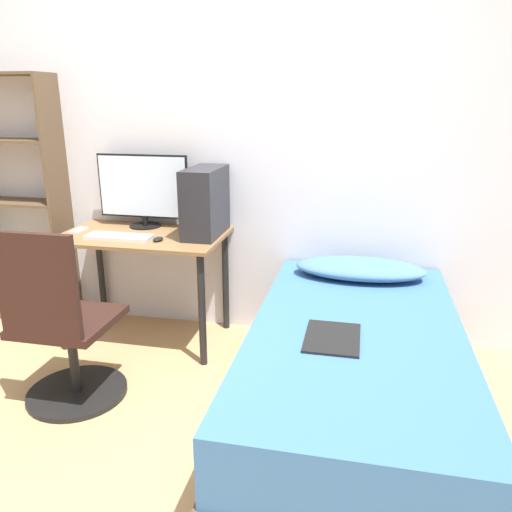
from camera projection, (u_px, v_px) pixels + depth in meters
name	position (u px, v px, depth m)	size (l,w,h in m)	color
ground_plane	(116.00, 471.00, 2.15)	(14.00, 14.00, 0.00)	tan
wall_back	(213.00, 145.00, 3.23)	(8.00, 0.05, 2.50)	silver
desk	(144.00, 251.00, 3.18)	(1.03, 0.62, 0.72)	brown
office_chair	(64.00, 338.00, 2.54)	(0.53, 0.53, 0.96)	black
bed	(354.00, 376.00, 2.42)	(1.01, 1.91, 0.52)	#4C3D2D
pillow	(360.00, 268.00, 2.97)	(0.76, 0.36, 0.11)	teal
magazine	(332.00, 338.00, 2.21)	(0.24, 0.32, 0.01)	black
monitor	(143.00, 189.00, 3.26)	(0.62, 0.21, 0.48)	black
keyboard	(119.00, 237.00, 3.05)	(0.41, 0.14, 0.02)	silver
pc_tower	(205.00, 202.00, 3.07)	(0.20, 0.43, 0.42)	#232328
mouse	(158.00, 239.00, 3.00)	(0.06, 0.09, 0.02)	black
phone	(79.00, 230.00, 3.23)	(0.07, 0.14, 0.01)	#B7B7BC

